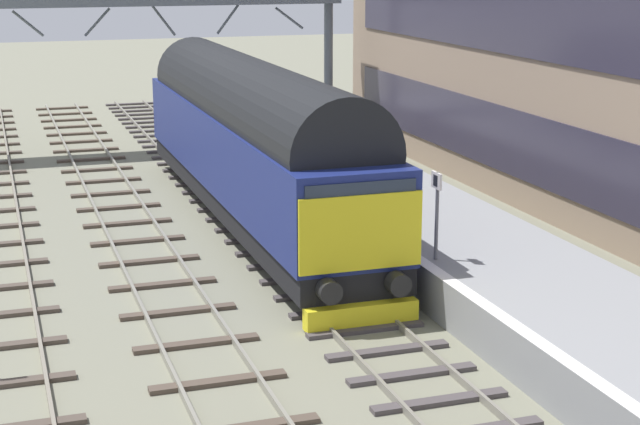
# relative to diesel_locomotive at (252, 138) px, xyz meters

# --- Properties ---
(ground_plane) EXTENTS (140.00, 140.00, 0.00)m
(ground_plane) POSITION_rel_diesel_locomotive_xyz_m (-0.00, -4.81, -2.48)
(ground_plane) COLOR slate
(ground_plane) RESTS_ON ground
(track_main) EXTENTS (2.50, 60.00, 0.15)m
(track_main) POSITION_rel_diesel_locomotive_xyz_m (-0.00, -4.81, -2.42)
(track_main) COLOR slate
(track_main) RESTS_ON ground
(track_adjacent_west) EXTENTS (2.50, 60.00, 0.15)m
(track_adjacent_west) POSITION_rel_diesel_locomotive_xyz_m (-3.44, -4.81, -2.42)
(track_adjacent_west) COLOR gray
(track_adjacent_west) RESTS_ON ground
(station_platform) EXTENTS (4.00, 44.00, 1.01)m
(station_platform) POSITION_rel_diesel_locomotive_xyz_m (3.60, -4.81, -1.98)
(station_platform) COLOR gray
(station_platform) RESTS_ON ground
(diesel_locomotive) EXTENTS (2.74, 17.81, 4.68)m
(diesel_locomotive) POSITION_rel_diesel_locomotive_xyz_m (0.00, 0.00, 0.00)
(diesel_locomotive) COLOR black
(diesel_locomotive) RESTS_ON ground
(platform_number_sign) EXTENTS (0.10, 0.44, 1.94)m
(platform_number_sign) POSITION_rel_diesel_locomotive_xyz_m (2.08, -7.80, -0.18)
(platform_number_sign) COLOR slate
(platform_number_sign) RESTS_ON station_platform
(waiting_passenger) EXTENTS (0.41, 0.50, 1.64)m
(waiting_passenger) POSITION_rel_diesel_locomotive_xyz_m (3.87, 0.65, -0.49)
(waiting_passenger) COLOR #342541
(waiting_passenger) RESTS_ON station_platform
(overhead_footbridge) EXTENTS (16.39, 2.00, 6.07)m
(overhead_footbridge) POSITION_rel_diesel_locomotive_xyz_m (-1.49, 12.43, 3.09)
(overhead_footbridge) COLOR slate
(overhead_footbridge) RESTS_ON ground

